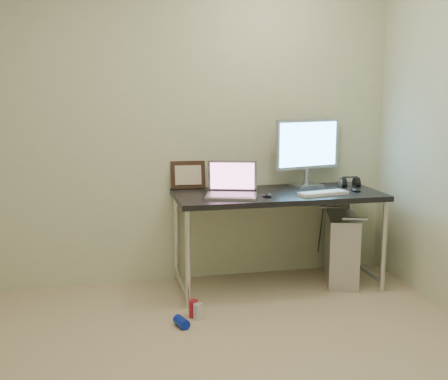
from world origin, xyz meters
TOP-DOWN VIEW (x-y plane):
  - wall_back at (0.00, 1.75)m, footprint 3.50×0.02m
  - desk at (0.73, 1.41)m, footprint 1.58×0.69m
  - tower_computer at (1.27, 1.40)m, footprint 0.38×0.57m
  - cable_a at (1.22, 1.70)m, footprint 0.01×0.16m
  - cable_b at (1.31, 1.68)m, footprint 0.02×0.11m
  - can_red at (-0.01, 0.93)m, footprint 0.08×0.08m
  - can_white at (0.01, 0.89)m, footprint 0.08×0.08m
  - can_blue at (-0.11, 0.79)m, footprint 0.10×0.14m
  - laptop at (0.35, 1.34)m, footprint 0.44×0.39m
  - monitor at (1.04, 1.62)m, footprint 0.57×0.22m
  - keyboard at (1.03, 1.24)m, footprint 0.40×0.20m
  - mouse_right at (1.33, 1.31)m, footprint 0.08×0.11m
  - mouse_left at (0.60, 1.26)m, footprint 0.08×0.11m
  - headphones at (1.38, 1.52)m, footprint 0.16×0.10m
  - picture_frame at (0.08, 1.73)m, footprint 0.28×0.09m
  - webcam at (0.34, 1.71)m, footprint 0.04×0.03m

SIDE VIEW (x-z plane):
  - can_blue at x=-0.11m, z-range 0.00..0.07m
  - can_white at x=0.01m, z-range 0.00..0.11m
  - can_red at x=-0.01m, z-range 0.00..0.12m
  - tower_computer at x=1.27m, z-range -0.02..0.56m
  - cable_b at x=1.31m, z-range 0.02..0.74m
  - cable_a at x=1.22m, z-range 0.06..0.74m
  - desk at x=0.73m, z-range 0.30..1.05m
  - keyboard at x=1.03m, z-range 0.75..0.77m
  - mouse_right at x=1.33m, z-range 0.75..0.79m
  - mouse_left at x=0.60m, z-range 0.75..0.79m
  - headphones at x=1.38m, z-range 0.73..0.83m
  - laptop at x=0.35m, z-range 0.68..0.94m
  - webcam at x=0.34m, z-range 0.78..0.91m
  - picture_frame at x=0.08m, z-range 0.75..0.97m
  - monitor at x=1.04m, z-range 0.80..1.34m
  - wall_back at x=0.00m, z-range 0.00..2.50m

